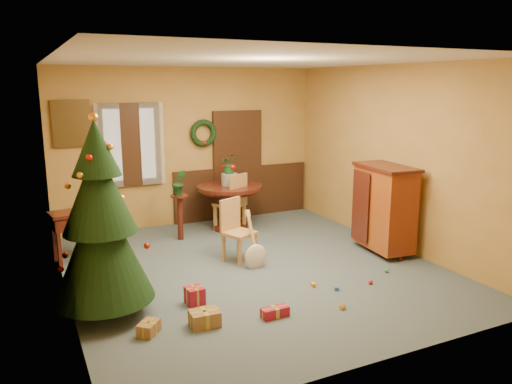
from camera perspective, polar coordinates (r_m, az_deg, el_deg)
room_envelope at (r=9.47m, az=-6.27°, el=3.19°), size 5.50×5.50×5.50m
dining_table at (r=9.02m, az=-3.02°, el=-0.74°), size 1.18×1.18×0.81m
urn at (r=8.95m, az=-3.05°, el=1.45°), size 0.29×0.29×0.21m
centerpiece_plant at (r=8.90m, az=-3.07°, el=3.27°), size 0.32×0.28×0.36m
chair_near at (r=7.43m, az=-2.36°, el=-4.12°), size 0.53×0.53×0.94m
chair_far at (r=8.88m, az=-2.62°, el=-0.99°), size 0.61×0.61×1.05m
guitar at (r=7.14m, az=-0.05°, el=-5.64°), size 0.40×0.55×0.78m
plant_stand at (r=8.50m, az=-8.69°, el=-2.27°), size 0.30×0.30×0.78m
stand_plant at (r=8.39m, az=-8.80°, el=1.09°), size 0.25×0.21×0.43m
christmas_tree at (r=5.77m, az=-17.35°, el=-3.39°), size 1.12×1.12×2.30m
writing_desk at (r=7.88m, az=-19.39°, el=-3.33°), size 0.91×0.54×0.76m
sideboard at (r=7.99m, az=14.45°, el=-1.59°), size 0.67×1.12×1.38m
gift_a at (r=5.65m, az=-5.89°, el=-14.17°), size 0.33×0.25×0.17m
gift_b at (r=6.17m, az=-7.01°, el=-11.66°), size 0.22×0.22×0.21m
gift_c at (r=5.59m, az=-12.15°, el=-14.95°), size 0.29×0.30×0.13m
gift_d at (r=5.83m, az=2.19°, el=-13.54°), size 0.33×0.14×0.11m
toy_a at (r=6.60m, az=9.22°, el=-10.81°), size 0.09×0.09×0.05m
toy_b at (r=7.32m, az=14.69°, el=-8.67°), size 0.06×0.06×0.06m
toy_c at (r=6.67m, az=6.57°, el=-10.50°), size 0.06×0.09×0.05m
toy_d at (r=6.86m, az=12.96°, el=-10.01°), size 0.06×0.06×0.06m
toy_e at (r=6.10m, az=9.86°, el=-12.83°), size 0.09×0.08×0.05m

